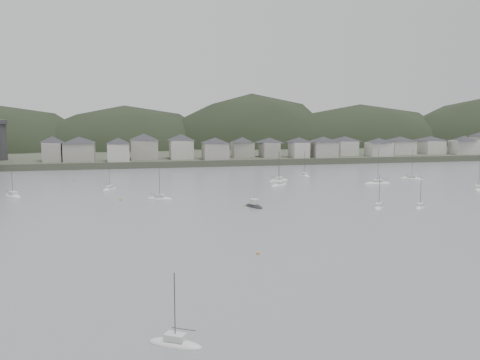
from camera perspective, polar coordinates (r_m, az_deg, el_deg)
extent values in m
plane|color=slate|center=(88.19, 10.49, -10.00)|extent=(900.00, 900.00, 0.00)
cube|color=#383D2D|center=(374.80, -7.12, 3.52)|extent=(900.00, 250.00, 3.00)
ellipsoid|color=black|center=(352.26, -12.01, 1.30)|extent=(132.08, 90.41, 79.74)
ellipsoid|color=black|center=(362.38, 1.23, 1.20)|extent=(133.88, 88.37, 101.41)
ellipsoid|color=black|center=(381.97, 12.47, 1.70)|extent=(165.81, 81.78, 82.55)
cube|color=gray|center=(262.16, -19.20, 2.82)|extent=(8.34, 12.91, 8.59)
pyramid|color=#2D2D32|center=(261.80, -19.25, 4.08)|extent=(15.78, 15.78, 3.01)
cube|color=gray|center=(260.36, -16.66, 2.87)|extent=(13.68, 13.35, 8.36)
pyramid|color=#2D2D32|center=(260.01, -16.70, 4.10)|extent=(20.07, 20.07, 2.93)
cube|color=#B7B3AC|center=(254.29, -12.76, 2.86)|extent=(9.78, 10.20, 8.08)
pyramid|color=#2D2D32|center=(253.94, -12.79, 4.09)|extent=(14.83, 14.83, 2.83)
cube|color=gray|center=(264.01, -10.12, 3.20)|extent=(12.59, 13.33, 9.09)
pyramid|color=#2D2D32|center=(263.65, -10.15, 4.53)|extent=(19.24, 19.24, 3.18)
cube|color=#B7B3AC|center=(263.71, -6.24, 3.24)|extent=(10.74, 12.17, 8.87)
pyramid|color=#2D2D32|center=(263.36, -6.26, 4.54)|extent=(17.01, 17.01, 3.10)
cube|color=gray|center=(259.36, -2.64, 3.08)|extent=(11.63, 12.09, 7.69)
pyramid|color=#2D2D32|center=(259.03, -2.65, 4.22)|extent=(17.61, 17.61, 2.69)
cube|color=gray|center=(270.77, 0.26, 3.24)|extent=(10.37, 9.35, 7.44)
pyramid|color=#2D2D32|center=(270.46, 0.26, 4.30)|extent=(14.65, 14.65, 2.60)
cube|color=gray|center=(271.65, 3.13, 3.22)|extent=(8.24, 12.20, 7.22)
pyramid|color=#2D2D32|center=(271.34, 3.14, 4.24)|extent=(15.17, 15.17, 2.53)
cube|color=#B7B3AC|center=(270.65, 6.26, 3.19)|extent=(8.06, 10.91, 7.46)
pyramid|color=#2D2D32|center=(270.34, 6.28, 4.26)|extent=(14.08, 14.08, 2.61)
cube|color=gray|center=(273.39, 8.82, 3.21)|extent=(11.73, 11.78, 7.66)
pyramid|color=#2D2D32|center=(273.08, 8.84, 4.30)|extent=(17.46, 17.46, 2.68)
cube|color=#B7B3AC|center=(288.45, 11.06, 3.34)|extent=(10.19, 13.02, 7.33)
pyramid|color=#2D2D32|center=(288.16, 11.08, 4.32)|extent=(17.23, 17.23, 2.57)
cube|color=#B7B3AC|center=(286.74, 14.50, 3.18)|extent=(11.70, 9.81, 6.88)
pyramid|color=#2D2D32|center=(286.46, 14.53, 4.10)|extent=(15.97, 15.97, 2.41)
cube|color=#B7B3AC|center=(302.38, 16.61, 3.32)|extent=(12.83, 12.48, 7.00)
pyramid|color=#2D2D32|center=(302.11, 16.64, 4.21)|extent=(18.79, 18.79, 2.45)
cube|color=#B7B3AC|center=(312.04, 19.52, 3.32)|extent=(11.07, 13.50, 6.97)
pyramid|color=#2D2D32|center=(311.78, 19.56, 4.18)|extent=(18.25, 18.25, 2.44)
cube|color=#B7B3AC|center=(313.97, 22.64, 3.23)|extent=(13.75, 9.12, 7.34)
pyramid|color=#2D2D32|center=(313.70, 22.68, 4.13)|extent=(16.97, 16.97, 2.57)
ellipsoid|color=silver|center=(150.02, 14.50, -2.90)|extent=(5.95, 7.21, 1.43)
cube|color=silver|center=(149.85, 14.51, -2.51)|extent=(2.72, 2.96, 0.70)
cylinder|color=#3F3F42|center=(149.29, 14.55, -1.15)|extent=(0.12, 0.12, 8.96)
cylinder|color=#3F3F42|center=(149.15, 14.95, -2.36)|extent=(1.91, 2.72, 0.10)
ellipsoid|color=silver|center=(178.86, -22.92, -1.62)|extent=(7.54, 9.02, 1.80)
cube|color=silver|center=(178.69, -22.94, -1.24)|extent=(3.43, 3.72, 0.70)
cylinder|color=#3F3F42|center=(178.11, -23.02, 0.22)|extent=(0.12, 0.12, 11.26)
cylinder|color=#3F3F42|center=(177.50, -23.33, -1.13)|extent=(2.41, 3.37, 0.10)
ellipsoid|color=silver|center=(216.78, 17.74, 0.09)|extent=(8.15, 8.62, 1.80)
cube|color=silver|center=(216.63, 17.75, 0.40)|extent=(3.58, 3.67, 0.70)
cylinder|color=#3F3F42|center=(216.16, 17.80, 1.61)|extent=(0.12, 0.12, 11.25)
cylinder|color=#3F3F42|center=(215.00, 17.67, 0.50)|extent=(2.78, 3.08, 0.10)
ellipsoid|color=silver|center=(63.48, -6.87, -16.95)|extent=(6.69, 5.14, 1.31)
cube|color=silver|center=(63.09, -6.89, -16.16)|extent=(2.70, 2.41, 0.70)
cylinder|color=#3F3F42|center=(61.86, -6.93, -13.37)|extent=(0.12, 0.12, 8.17)
cylinder|color=#3F3F42|center=(63.52, -6.00, -15.44)|extent=(2.58, 1.59, 0.10)
ellipsoid|color=silver|center=(201.60, 4.12, -0.10)|extent=(9.18, 5.67, 1.75)
cube|color=silver|center=(201.45, 4.12, 0.23)|extent=(3.54, 2.87, 0.70)
cylinder|color=#3F3F42|center=(200.95, 4.13, 1.49)|extent=(0.12, 0.12, 10.94)
cylinder|color=#3F3F42|center=(201.50, 3.68, 0.39)|extent=(3.73, 1.47, 0.10)
ellipsoid|color=silver|center=(184.34, -13.66, -0.99)|extent=(5.87, 7.67, 1.50)
cube|color=silver|center=(184.20, -13.67, -0.67)|extent=(2.75, 3.10, 0.70)
cylinder|color=#3F3F42|center=(183.72, -13.70, 0.50)|extent=(0.12, 0.12, 9.37)
cylinder|color=#3F3F42|center=(185.30, -13.87, -0.46)|extent=(1.80, 2.95, 0.10)
ellipsoid|color=silver|center=(189.03, 4.16, -0.60)|extent=(8.99, 8.43, 1.87)
cube|color=silver|center=(188.87, 4.16, -0.23)|extent=(3.82, 3.71, 0.70)
cylinder|color=#3F3F42|center=(188.30, 4.18, 1.21)|extent=(0.12, 0.12, 11.69)
cylinder|color=#3F3F42|center=(189.51, 3.70, -0.03)|extent=(3.22, 2.86, 0.10)
ellipsoid|color=silver|center=(161.55, -8.51, -2.02)|extent=(8.34, 5.38, 1.59)
cube|color=silver|center=(161.37, -8.51, -1.64)|extent=(3.25, 2.68, 0.70)
cylinder|color=#3F3F42|center=(160.80, -8.54, -0.22)|extent=(0.12, 0.12, 9.96)
cylinder|color=#3F3F42|center=(160.68, -8.98, -1.49)|extent=(3.36, 1.45, 0.10)
ellipsoid|color=silver|center=(199.04, 14.37, -0.41)|extent=(10.16, 3.82, 2.00)
cube|color=silver|center=(198.87, 14.38, -0.04)|extent=(3.63, 2.41, 0.70)
cylinder|color=#3F3F42|center=(198.30, 14.42, 1.42)|extent=(0.12, 0.12, 12.47)
cylinder|color=#3F3F42|center=(199.71, 14.83, 0.13)|extent=(4.49, 0.39, 0.10)
ellipsoid|color=silver|center=(153.49, 18.54, -2.82)|extent=(5.89, 6.29, 1.31)
cube|color=silver|center=(153.33, 18.55, -2.47)|extent=(2.59, 2.67, 0.70)
cylinder|color=#3F3F42|center=(152.83, 18.60, -1.25)|extent=(0.12, 0.12, 8.18)
cylinder|color=#3F3F42|center=(152.90, 18.98, -2.30)|extent=(2.02, 2.27, 0.10)
ellipsoid|color=silver|center=(218.00, 6.81, 0.43)|extent=(4.06, 8.29, 1.59)
cube|color=silver|center=(217.87, 6.82, 0.71)|extent=(2.26, 3.07, 0.70)
cylinder|color=#3F3F42|center=(217.45, 6.84, 1.76)|extent=(0.12, 0.12, 9.93)
cylinder|color=#3F3F42|center=(219.22, 6.77, 0.90)|extent=(0.80, 3.52, 0.10)
ellipsoid|color=silver|center=(195.07, 23.95, -0.97)|extent=(7.32, 8.75, 1.75)
cube|color=silver|center=(194.92, 23.97, -0.63)|extent=(3.33, 3.61, 0.70)
cylinder|color=#3F3F42|center=(194.40, 24.03, 0.67)|extent=(0.12, 0.12, 10.92)
ellipsoid|color=black|center=(147.36, 1.51, -2.85)|extent=(4.91, 7.82, 1.62)
cube|color=silver|center=(147.11, 1.51, -2.29)|extent=(2.67, 2.76, 1.40)
cylinder|color=#3F3F42|center=(146.96, 1.52, -1.94)|extent=(0.10, 0.10, 1.20)
sphere|color=#C68742|center=(99.64, 1.90, -7.76)|extent=(0.70, 0.70, 0.70)
sphere|color=#C68742|center=(162.11, -12.55, -2.05)|extent=(0.70, 0.70, 0.70)
sphere|color=#C68742|center=(148.32, 0.52, -2.74)|extent=(0.70, 0.70, 0.70)
sphere|color=#C68742|center=(210.03, -17.17, -0.09)|extent=(0.70, 0.70, 0.70)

